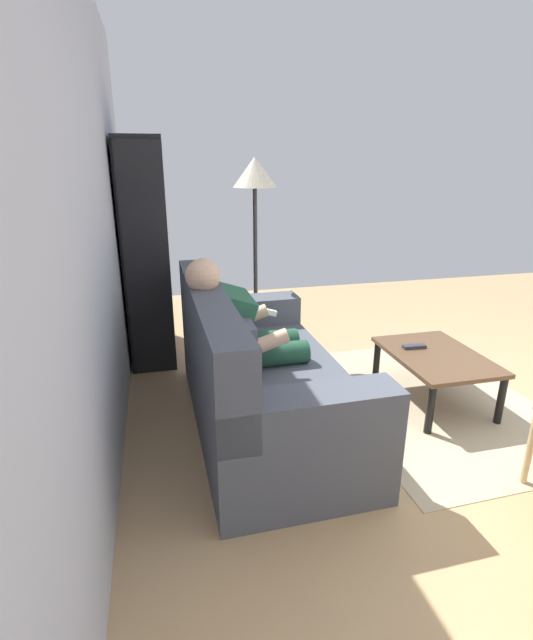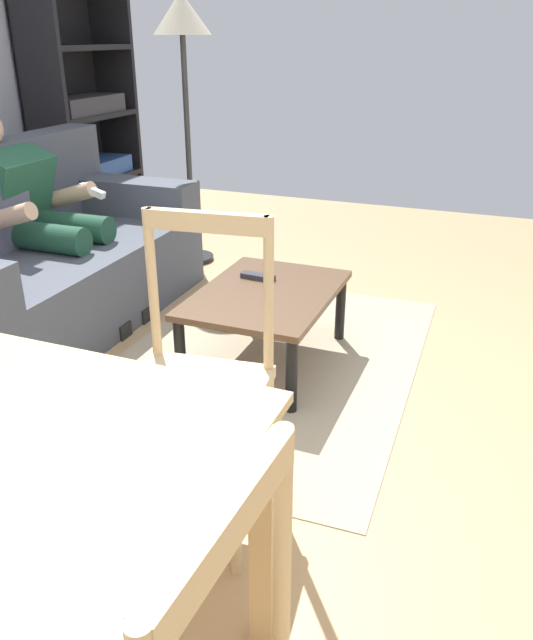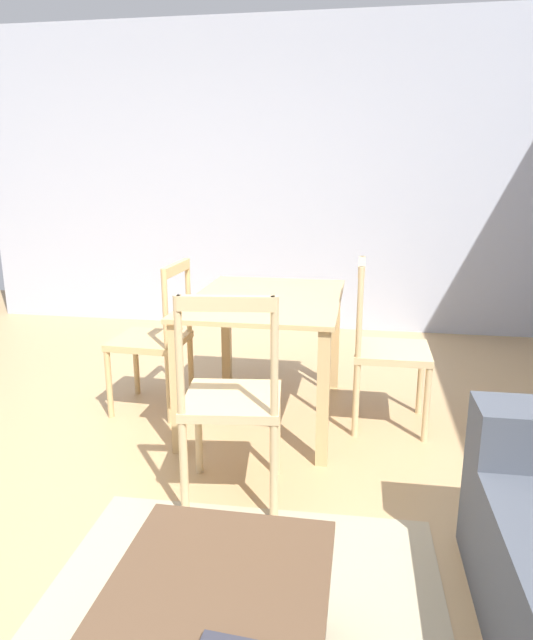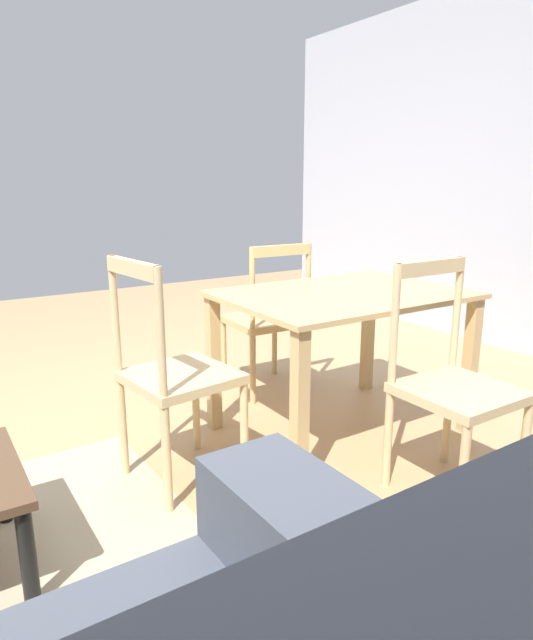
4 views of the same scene
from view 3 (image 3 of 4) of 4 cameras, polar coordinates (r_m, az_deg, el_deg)
name	(u,v)px [view 3 (image 3 of 4)]	position (r m, az deg, el deg)	size (l,w,h in m)	color
ground_plane	(152,511)	(2.70, -11.36, -18.12)	(8.32, 8.32, 0.00)	tan
wall_side	(269,179)	(5.33, 0.30, 13.85)	(0.12, 5.47, 2.72)	#ABB0BE
coffee_table	(210,621)	(1.68, -5.61, -27.68)	(0.83, 0.60, 0.37)	brown
dining_table	(267,317)	(3.33, 0.00, 0.30)	(1.18, 0.85, 0.74)	tan
dining_chair_near_wall	(386,349)	(3.33, 11.86, -2.85)	(0.42, 0.42, 0.96)	#D1B27F
dining_chair_facing_couch	(232,401)	(2.52, -3.47, -8.07)	(0.47, 0.47, 0.98)	#D1B27F
dining_chair_by_doorway	(154,339)	(3.55, -11.12, -1.90)	(0.44, 0.44, 0.92)	tan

